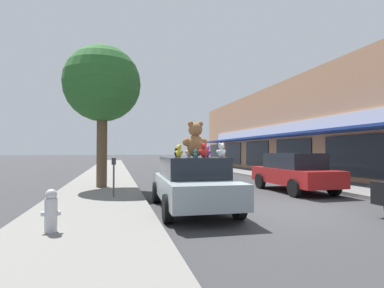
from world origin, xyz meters
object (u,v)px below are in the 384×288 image
Objects in this scene: teddy_bear_teal at (196,154)px; teddy_bear_cream at (189,151)px; teddy_bear_giant at (195,140)px; parking_meter at (114,172)px; teddy_bear_purple at (207,152)px; teddy_bear_black at (176,153)px; teddy_bear_pink at (205,151)px; fire_hydrant at (51,211)px; teddy_bear_white at (221,151)px; parked_car_far_center at (294,172)px; street_tree at (102,85)px; plush_art_car at (192,182)px; teddy_bear_red at (204,150)px; teddy_bear_yellow at (179,151)px.

teddy_bear_cream is at bearing -149.67° from teddy_bear_teal.
teddy_bear_giant is 0.80× the size of parking_meter.
teddy_bear_black is at bearing 42.72° from teddy_bear_purple.
fire_hydrant is at bearing -17.66° from teddy_bear_pink.
teddy_bear_white is 4.05m from fire_hydrant.
teddy_bear_cream is 5.31m from parked_car_far_center.
teddy_bear_white is 0.48× the size of fire_hydrant.
street_tree is (-2.97, 5.00, 2.79)m from teddy_bear_pink.
parking_meter is at bearing -53.09° from teddy_bear_cream.
plush_art_car is 5.66× the size of fire_hydrant.
teddy_bear_red is 0.22m from teddy_bear_teal.
teddy_bear_purple is 1.09m from teddy_bear_yellow.
teddy_bear_teal is 0.17× the size of parking_meter.
teddy_bear_teal is (0.31, -0.97, -0.02)m from teddy_bear_black.
teddy_bear_giant reaches higher than teddy_bear_purple.
teddy_bear_yellow is 0.06× the size of street_tree.
teddy_bear_purple reaches higher than teddy_bear_black.
street_tree reaches higher than teddy_bear_cream.
plush_art_car is at bearing -102.01° from teddy_bear_yellow.
parked_car_far_center is at bearing -17.77° from street_tree.
plush_art_car is at bearing -72.57° from teddy_bear_red.
street_tree is (-7.49, 2.40, 3.61)m from parked_car_far_center.
street_tree is (-3.14, 5.90, 2.78)m from teddy_bear_white.
teddy_bear_giant is at bearing -61.30° from street_tree.
parking_meter is at bearing -87.35° from teddy_bear_pink.
teddy_bear_red is at bearing 23.47° from teddy_bear_pink.
parking_meter is (-2.66, 1.76, -0.67)m from teddy_bear_purple.
teddy_bear_black is 0.43m from teddy_bear_cream.
teddy_bear_purple reaches higher than plush_art_car.
teddy_bear_pink is 1.63× the size of teddy_bear_teal.
teddy_bear_purple is 0.92× the size of teddy_bear_yellow.
teddy_bear_black is 0.75× the size of teddy_bear_yellow.
fire_hydrant is 0.62× the size of parking_meter.
plush_art_car is 1.18m from teddy_bear_giant.
street_tree is at bearing -110.14° from teddy_bear_black.
street_tree reaches higher than plush_art_car.
plush_art_car is at bearing 66.64° from teddy_bear_cream.
teddy_bear_purple is at bearing -166.40° from teddy_bear_pink.
teddy_bear_teal is at bearing -51.98° from parking_meter.
parked_car_far_center is (5.29, 2.79, -0.82)m from teddy_bear_yellow.
teddy_bear_yellow is 3.51m from fire_hydrant.
teddy_bear_white reaches higher than fire_hydrant.
teddy_bear_red reaches higher than fire_hydrant.
teddy_bear_cream reaches higher than fire_hydrant.
teddy_bear_cream is 4.29m from fire_hydrant.
teddy_bear_giant is at bearing -104.18° from teddy_bear_yellow.
teddy_bear_pink is (-0.19, -0.33, 0.02)m from teddy_bear_purple.
teddy_bear_yellow is at bearing -53.22° from parking_meter.
teddy_bear_giant is 0.65m from teddy_bear_yellow.
fire_hydrant is at bearing 80.39° from teddy_bear_purple.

